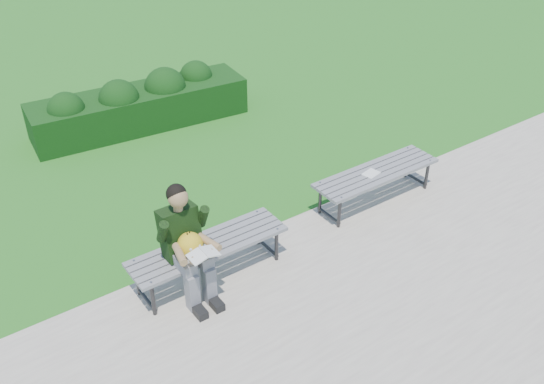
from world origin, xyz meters
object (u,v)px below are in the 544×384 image
at_px(hedge, 141,103).
at_px(bench_left, 209,248).
at_px(paper_sheet, 371,173).
at_px(bench_right, 376,175).
at_px(seated_boy, 186,241).

relative_size(hedge, bench_left, 1.97).
height_order(bench_left, paper_sheet, bench_left).
bearing_deg(hedge, bench_left, -104.20).
xyz_separation_m(hedge, paper_sheet, (1.48, -3.85, 0.08)).
bearing_deg(bench_left, hedge, 75.80).
distance_m(bench_left, paper_sheet, 2.47).
bearing_deg(bench_right, hedge, 112.26).
distance_m(hedge, bench_left, 4.05).
distance_m(bench_right, seated_boy, 2.89).
xyz_separation_m(bench_left, paper_sheet, (2.47, 0.08, 0.06)).
xyz_separation_m(bench_left, seated_boy, (-0.30, -0.10, 0.30)).
relative_size(hedge, bench_right, 1.97).
bearing_deg(bench_right, bench_left, -178.29).
height_order(hedge, seated_boy, seated_boy).
relative_size(hedge, seated_boy, 2.70).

